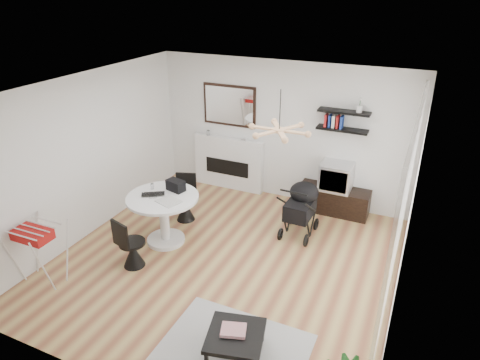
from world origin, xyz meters
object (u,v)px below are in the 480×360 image
at_px(drying_rack, 40,253).
at_px(stroller, 301,210).
at_px(crt_tv, 336,176).
at_px(dining_table, 164,212).
at_px(fireplace, 229,157).
at_px(coffee_table, 235,336).
at_px(tv_console, 334,200).

bearing_deg(drying_rack, stroller, 42.19).
height_order(crt_tv, dining_table, crt_tv).
distance_m(fireplace, coffee_table, 4.54).
bearing_deg(stroller, fireplace, 150.84).
distance_m(stroller, coffee_table, 2.92).
bearing_deg(tv_console, coffee_table, -93.37).
relative_size(dining_table, drying_rack, 1.27).
distance_m(crt_tv, drying_rack, 5.04).
relative_size(tv_console, coffee_table, 1.68).
distance_m(fireplace, tv_console, 2.31).
bearing_deg(coffee_table, dining_table, 140.59).
height_order(drying_rack, coffee_table, drying_rack).
bearing_deg(coffee_table, crt_tv, 86.60).
bearing_deg(dining_table, fireplace, 88.68).
height_order(stroller, coffee_table, stroller).
bearing_deg(coffee_table, fireplace, 116.69).
xyz_separation_m(dining_table, coffee_table, (2.08, -1.71, -0.26)).
relative_size(drying_rack, stroller, 0.91).
bearing_deg(dining_table, coffee_table, -39.41).
height_order(fireplace, drying_rack, fireplace).
xyz_separation_m(drying_rack, coffee_table, (3.11, -0.12, -0.18)).
height_order(tv_console, dining_table, dining_table).
relative_size(fireplace, drying_rack, 2.36).
relative_size(fireplace, stroller, 2.15).
bearing_deg(tv_console, drying_rack, -131.58).
xyz_separation_m(crt_tv, dining_table, (-2.31, -2.16, -0.17)).
height_order(tv_console, coffee_table, tv_console).
bearing_deg(stroller, dining_table, -146.98).
bearing_deg(crt_tv, dining_table, -136.93).
xyz_separation_m(crt_tv, stroller, (-0.36, -0.96, -0.30)).
relative_size(tv_console, stroller, 1.29).
bearing_deg(tv_console, stroller, -110.32).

